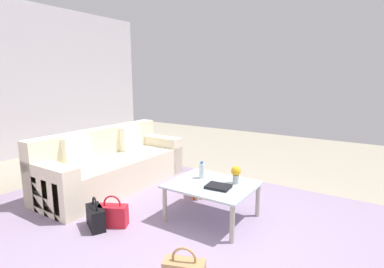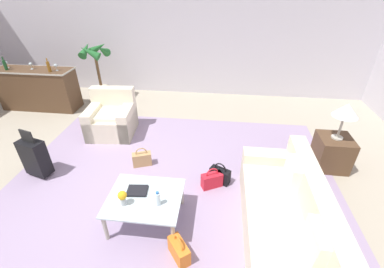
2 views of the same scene
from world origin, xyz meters
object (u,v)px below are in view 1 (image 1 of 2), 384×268
(couch, at_px, (111,167))
(handbag_red, at_px, (113,215))
(coffee_table, at_px, (212,188))
(handbag_orange, at_px, (197,187))
(coffee_table_book, at_px, (218,187))
(water_bottle, at_px, (202,170))
(handbag_black, at_px, (96,217))
(flower_vase, at_px, (236,173))

(couch, height_order, handbag_red, couch)
(coffee_table, height_order, handbag_orange, coffee_table)
(coffee_table_book, bearing_deg, handbag_orange, -47.56)
(water_bottle, height_order, handbag_black, water_bottle)
(couch, relative_size, water_bottle, 11.07)
(handbag_orange, xyz_separation_m, handbag_black, (0.43, 1.37, 0.00))
(handbag_black, bearing_deg, coffee_table, -136.98)
(couch, distance_m, coffee_table_book, 1.92)
(handbag_red, bearing_deg, water_bottle, -126.39)
(water_bottle, distance_m, coffee_table_book, 0.38)
(coffee_table, distance_m, coffee_table_book, 0.16)
(coffee_table_book, distance_m, handbag_red, 1.20)
(flower_vase, bearing_deg, handbag_orange, -24.71)
(coffee_table_book, height_order, flower_vase, flower_vase)
(couch, relative_size, flower_vase, 11.01)
(flower_vase, relative_size, handbag_black, 0.57)
(flower_vase, xyz_separation_m, handbag_red, (1.05, 0.90, -0.42))
(couch, distance_m, handbag_red, 1.30)
(couch, height_order, handbag_orange, couch)
(coffee_table, height_order, handbag_black, coffee_table)
(coffee_table, xyz_separation_m, flower_vase, (-0.22, -0.15, 0.17))
(couch, bearing_deg, handbag_black, 130.61)
(coffee_table, xyz_separation_m, water_bottle, (0.20, -0.10, 0.15))
(water_bottle, height_order, handbag_orange, water_bottle)
(coffee_table, bearing_deg, handbag_red, 42.22)
(coffee_table_book, bearing_deg, flower_vase, -119.18)
(handbag_red, xyz_separation_m, handbag_orange, (-0.31, -1.24, 0.00))
(couch, relative_size, handbag_black, 6.31)
(water_bottle, bearing_deg, couch, 0.00)
(water_bottle, height_order, coffee_table_book, water_bottle)
(couch, xyz_separation_m, flower_vase, (-2.01, -0.05, 0.25))
(couch, xyz_separation_m, handbag_red, (-0.96, 0.85, -0.17))
(handbag_red, distance_m, handbag_black, 0.18)
(coffee_table, xyz_separation_m, handbag_red, (0.83, 0.75, -0.25))
(water_bottle, bearing_deg, handbag_red, 53.61)
(coffee_table, distance_m, handbag_red, 1.14)
(couch, bearing_deg, water_bottle, -180.00)
(coffee_table, bearing_deg, coffee_table_book, 146.31)
(water_bottle, xyz_separation_m, handbag_black, (0.75, 0.98, -0.39))
(water_bottle, bearing_deg, handbag_orange, -51.10)
(coffee_table_book, xyz_separation_m, handbag_orange, (0.63, -0.57, -0.31))
(coffee_table_book, bearing_deg, coffee_table, -39.37)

